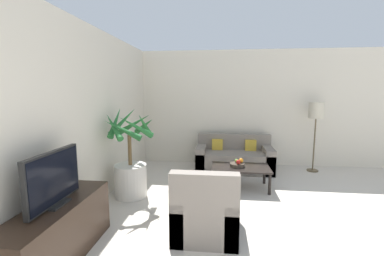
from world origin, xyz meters
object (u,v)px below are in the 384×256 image
Objects in this scene: floor_lamp at (316,114)px; armchair at (206,212)px; television at (54,179)px; apple_red at (238,162)px; potted_palm at (130,167)px; sofa_loveseat at (234,158)px; fruit_bowl at (237,165)px; ottoman at (208,190)px; tv_console at (58,234)px; orange_fruit at (241,161)px; apple_green at (237,161)px; coffee_table at (240,169)px.

floor_lamp reaches higher than armchair.
television is 9.75× the size of apple_red.
potted_palm is 0.91× the size of sofa_loveseat.
ottoman is at bearing -125.75° from fruit_bowl.
floor_lamp is at bearing 43.52° from television.
ottoman is at bearing 48.29° from television.
tv_console is at bearing -131.09° from apple_red.
tv_console reaches higher than orange_fruit.
floor_lamp is at bearing 39.90° from ottoman.
fruit_bowl is 0.08m from apple_green.
potted_palm reaches higher than sofa_loveseat.
potted_palm is 1.65m from armchair.
television reaches higher than tv_console.
potted_palm is at bearing -162.07° from coffee_table.
ottoman is at bearing -2.79° from potted_palm.
television is at bearing -131.13° from coffee_table.
floor_lamp is (3.67, 3.48, 0.96)m from tv_console.
armchair is (-2.20, -2.78, -0.99)m from floor_lamp.
apple_red is at bearing 48.96° from television.
coffee_table is 1.65× the size of ottoman.
coffee_table is 3.89× the size of fruit_bowl.
apple_red reaches higher than ottoman.
apple_green is (-0.01, -1.00, 0.21)m from sofa_loveseat.
tv_console is at bearing -131.18° from coffee_table.
potted_palm is at bearing 84.49° from tv_console.
tv_console is at bearing -129.48° from apple_green.
sofa_loveseat is at bearing 79.91° from armchair.
apple_green is at bearing 20.20° from potted_palm.
potted_palm reaches higher than tv_console.
sofa_loveseat reaches higher than coffee_table.
sofa_loveseat is 6.22× the size of fruit_bowl.
tv_console is at bearing -130.64° from orange_fruit.
coffee_table is at bearing -144.45° from floor_lamp.
tv_console is at bearing -154.29° from armchair.
apple_red is (0.02, -1.10, 0.22)m from sofa_loveseat.
apple_green is (1.77, 0.65, -0.02)m from potted_palm.
armchair is 0.93m from ottoman.
floor_lamp is 1.74× the size of armchair.
ottoman is (-0.48, -1.72, -0.09)m from sofa_loveseat.
armchair is at bearing -108.65° from coffee_table.
tv_console is 17.44× the size of orange_fruit.
floor_lamp reaches higher than sofa_loveseat.
potted_palm reaches higher than fruit_bowl.
floor_lamp is at bearing 4.41° from sofa_loveseat.
floor_lamp reaches higher than coffee_table.
coffee_table is at bearing 17.93° from potted_palm.
tv_console is 1.63m from armchair.
sofa_loveseat is 1.06m from coffee_table.
television is 1.75m from potted_palm.
coffee_table is 12.51× the size of orange_fruit.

